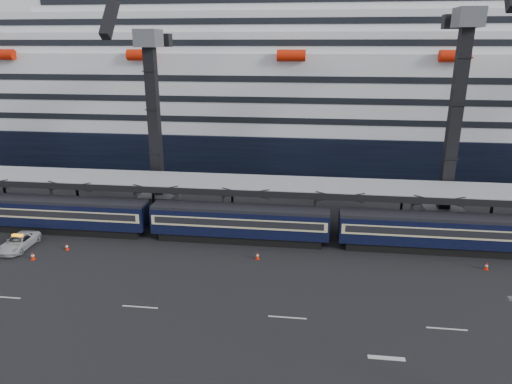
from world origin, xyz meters
TOP-DOWN VIEW (x-y plane):
  - ground at (0.00, 0.00)m, footprint 260.00×260.00m
  - lane_markings at (8.15, -5.23)m, footprint 111.00×4.27m
  - train at (-4.65, 10.00)m, footprint 133.05×3.00m
  - canopy at (0.00, 14.00)m, footprint 130.00×6.25m
  - cruise_ship at (-1.08, 45.99)m, footprint 214.09×28.84m
  - crane_dark_near at (-20.00, 18.59)m, footprint 4.50×17.75m
  - crane_dark_mid at (15.00, 17.59)m, footprint 4.50×18.24m
  - pickup_truck at (-30.57, 5.12)m, footprint 2.59×5.27m
  - traffic_cone_b at (-27.66, 2.91)m, footprint 0.43×0.43m
  - traffic_cone_c at (-25.49, 5.47)m, footprint 0.37×0.37m
  - traffic_cone_d at (-5.56, 5.80)m, footprint 0.39×0.39m
  - traffic_cone_e at (16.25, 6.33)m, footprint 0.38×0.38m

SIDE VIEW (x-z plane):
  - ground at x=0.00m, z-range 0.00..0.00m
  - lane_markings at x=8.15m, z-range 0.00..0.02m
  - traffic_cone_c at x=-25.49m, z-range 0.00..0.74m
  - traffic_cone_e at x=16.25m, z-range 0.00..0.75m
  - traffic_cone_d at x=-5.56m, z-range -0.01..0.78m
  - traffic_cone_b at x=-27.66m, z-range -0.01..0.85m
  - pickup_truck at x=-30.57m, z-range 0.00..1.44m
  - train at x=-4.65m, z-range 0.18..4.23m
  - canopy at x=0.00m, z-range 2.49..8.01m
  - crane_dark_near at x=-20.00m, z-range -5.61..29.47m
  - cruise_ship at x=-1.08m, z-range -4.66..29.34m
  - crane_dark_mid at x=15.00m, z-range -6.46..33.18m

